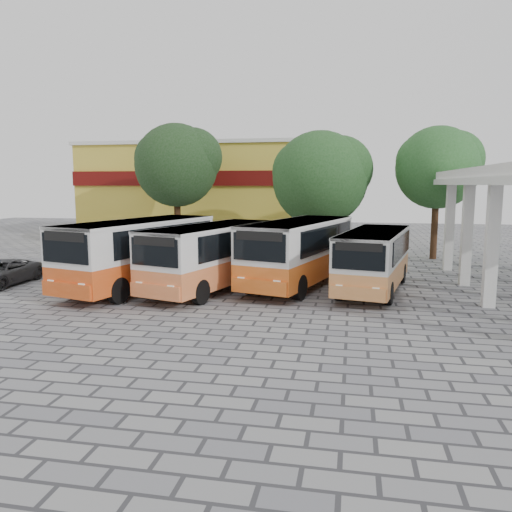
% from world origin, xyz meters
% --- Properties ---
extents(ground, '(90.00, 90.00, 0.00)m').
position_xyz_m(ground, '(0.00, 0.00, 0.00)').
color(ground, slate).
rests_on(ground, ground).
extents(shophouse_block, '(20.40, 10.40, 8.30)m').
position_xyz_m(shophouse_block, '(-11.00, 25.99, 4.16)').
color(shophouse_block, gold).
rests_on(shophouse_block, ground).
extents(bus_far_left, '(4.78, 9.12, 3.11)m').
position_xyz_m(bus_far_left, '(-6.88, 2.56, 1.80)').
color(bus_far_left, '#D54B15').
rests_on(bus_far_left, ground).
extents(bus_centre_left, '(4.64, 8.59, 2.92)m').
position_xyz_m(bus_centre_left, '(-3.55, 2.88, 1.69)').
color(bus_centre_left, orange).
rests_on(bus_centre_left, ground).
extents(bus_centre_right, '(4.74, 8.95, 3.05)m').
position_xyz_m(bus_centre_right, '(0.18, 4.55, 1.76)').
color(bus_centre_right, orange).
rests_on(bus_centre_right, ground).
extents(bus_far_right, '(3.68, 7.80, 2.69)m').
position_xyz_m(bus_far_right, '(3.57, 4.02, 1.56)').
color(bus_far_right, '#E9914A').
rests_on(bus_far_right, ground).
extents(tree_left, '(6.21, 5.91, 9.02)m').
position_xyz_m(tree_left, '(-9.83, 16.00, 6.25)').
color(tree_left, '#35200F').
rests_on(tree_left, ground).
extents(tree_middle, '(6.50, 6.19, 8.18)m').
position_xyz_m(tree_middle, '(0.49, 14.64, 5.28)').
color(tree_middle, black).
rests_on(tree_middle, ground).
extents(tree_right, '(5.39, 5.14, 8.32)m').
position_xyz_m(tree_right, '(7.77, 14.72, 5.92)').
color(tree_right, '#422817').
rests_on(tree_right, ground).
extents(parked_car, '(2.01, 4.26, 1.18)m').
position_xyz_m(parked_car, '(-13.65, 2.04, 0.59)').
color(parked_car, '#353437').
rests_on(parked_car, ground).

